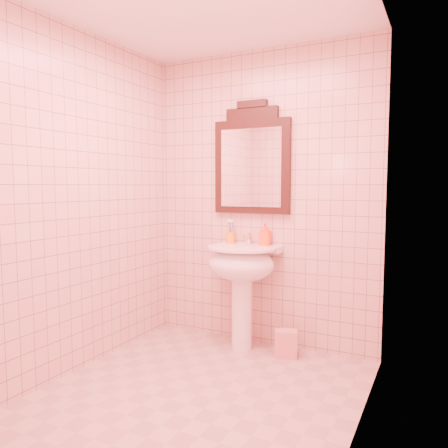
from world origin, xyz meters
The scene contains 8 objects.
floor centered at (0.00, 0.00, 0.00)m, with size 2.20×2.20×0.00m, color tan.
back_wall centered at (0.00, 1.10, 1.25)m, with size 2.00×0.02×2.50m, color beige.
pedestal_sink centered at (-0.08, 0.87, 0.66)m, with size 0.58×0.58×0.86m.
faucet centered at (-0.08, 1.01, 0.92)m, with size 0.04×0.16×0.11m.
mirror centered at (-0.08, 1.07, 1.57)m, with size 0.68×0.06×0.95m.
toothbrush_cup centered at (-0.26, 1.03, 0.92)m, with size 0.08×0.08×0.19m.
soap_dispenser centered at (0.06, 1.04, 0.96)m, with size 0.08×0.09×0.19m, color #FF4915.
towel centered at (0.31, 0.88, 0.11)m, with size 0.18×0.12×0.21m, color #DE8E82.
Camera 1 is at (1.39, -2.37, 1.36)m, focal length 35.00 mm.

